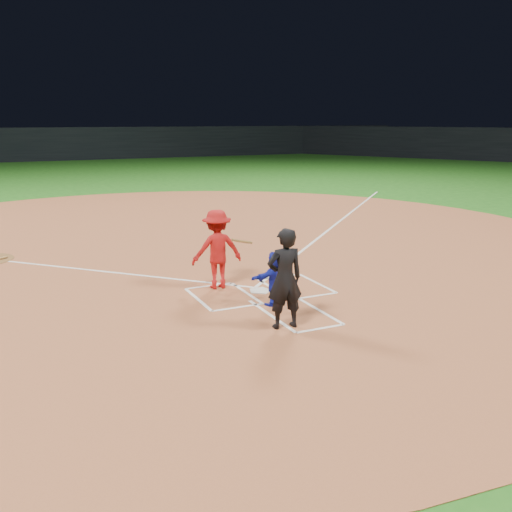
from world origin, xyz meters
name	(u,v)px	position (x,y,z in m)	size (l,w,h in m)	color
ground	(260,291)	(0.00, 0.00, 0.00)	(120.00, 120.00, 0.00)	#1C5A16
home_plate_dirt	(184,243)	(0.00, 6.00, 0.01)	(28.00, 28.00, 0.01)	#975231
stadium_wall_far	(51,144)	(0.00, 48.00, 1.60)	(80.00, 1.20, 3.20)	black
home_plate	(260,291)	(0.00, 0.00, 0.02)	(0.60, 0.60, 0.02)	silver
catcher	(275,278)	(-0.14, -1.05, 0.62)	(1.13, 0.36, 1.22)	#141EA9
umpire	(285,279)	(-0.61, -2.42, 1.02)	(0.74, 0.48, 2.02)	black
chalk_markings	(191,247)	(0.00, 5.29, 0.01)	(28.35, 17.32, 0.01)	white
batter_at_plate	(217,249)	(-0.83, 0.71, 0.98)	(1.62, 0.80, 1.93)	#AC1313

